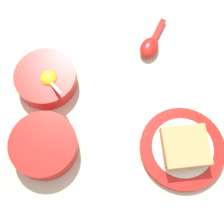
{
  "coord_description": "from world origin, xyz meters",
  "views": [
    {
      "loc": [
        -0.25,
        0.21,
        0.74
      ],
      "look_at": [
        -0.03,
        0.05,
        0.02
      ],
      "focal_mm": 50.0,
      "sensor_mm": 36.0,
      "label": 1
    }
  ],
  "objects": [
    {
      "name": "congee_bowl",
      "position": [
        -0.01,
        0.23,
        0.03
      ],
      "size": [
        0.16,
        0.16,
        0.05
      ],
      "color": "red",
      "rests_on": "ground_plane"
    },
    {
      "name": "soup_spoon",
      "position": [
        0.08,
        -0.14,
        0.01
      ],
      "size": [
        0.1,
        0.13,
        0.03
      ],
      "color": "red",
      "rests_on": "ground_plane"
    },
    {
      "name": "toast_plate",
      "position": [
        -0.19,
        -0.04,
        0.01
      ],
      "size": [
        0.2,
        0.2,
        0.02
      ],
      "color": "red",
      "rests_on": "ground_plane"
    },
    {
      "name": "toast_sandwich",
      "position": [
        -0.2,
        -0.04,
        0.04
      ],
      "size": [
        0.14,
        0.14,
        0.04
      ],
      "color": "tan",
      "rests_on": "toast_plate"
    },
    {
      "name": "ground_plane",
      "position": [
        0.0,
        0.0,
        0.0
      ],
      "size": [
        3.0,
        3.0,
        0.0
      ],
      "primitive_type": "plane",
      "color": "beige"
    },
    {
      "name": "egg_bowl",
      "position": [
        0.14,
        0.14,
        0.02
      ],
      "size": [
        0.16,
        0.16,
        0.07
      ],
      "color": "red",
      "rests_on": "ground_plane"
    }
  ]
}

